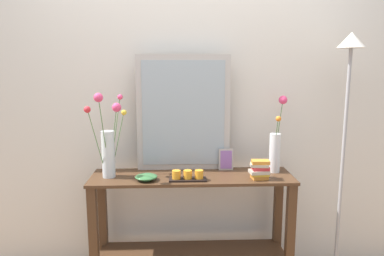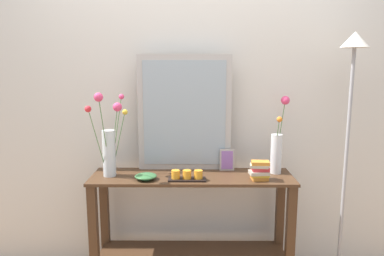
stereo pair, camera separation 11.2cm
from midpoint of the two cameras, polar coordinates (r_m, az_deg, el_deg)
wall_back at (r=2.67m, az=1.25°, el=5.81°), size 6.40×0.08×2.70m
console_table at (r=2.58m, az=1.28°, el=-14.08°), size 1.37×0.38×0.80m
mirror_leaning at (r=2.54m, az=0.08°, el=2.35°), size 0.66×0.03×0.81m
tall_vase_left at (r=2.46m, az=-11.71°, el=-2.42°), size 0.25×0.28×0.57m
vase_right at (r=2.57m, az=14.56°, el=-2.85°), size 0.14×0.21×0.53m
candle_tray at (r=2.37m, az=0.57°, el=-7.61°), size 0.24×0.09×0.07m
picture_frame_small at (r=2.58m, az=6.81°, el=-5.03°), size 0.10×0.01×0.16m
decorative_bowl at (r=2.39m, az=-5.97°, el=-7.59°), size 0.14×0.14×0.04m
book_stack at (r=2.41m, az=11.98°, el=-6.59°), size 0.13×0.11×0.13m
floor_lamp at (r=2.61m, az=24.71°, el=1.10°), size 0.24×0.24×1.75m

